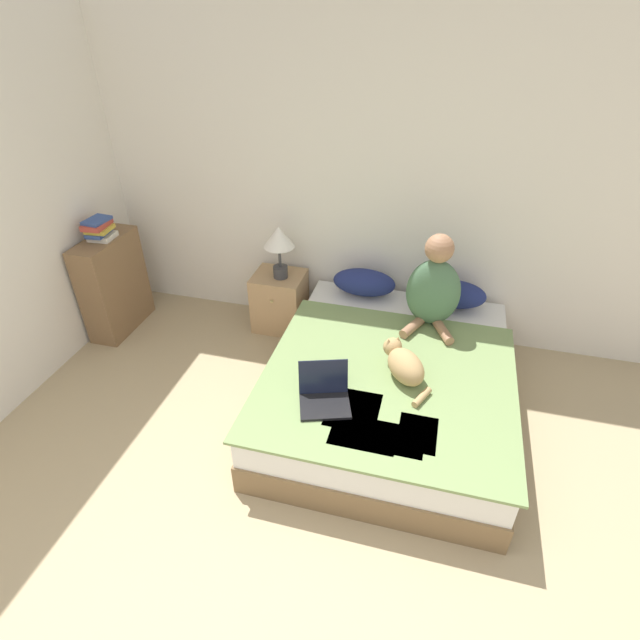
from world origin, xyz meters
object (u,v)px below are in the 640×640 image
Objects in this scene: pillow_near at (364,282)px; table_lamp at (279,241)px; bookshelf at (114,284)px; pillow_far at (453,294)px; cat_tabby at (404,364)px; laptop_open at (324,396)px; person_sitting at (434,288)px; nightstand at (280,301)px; book_stack_top at (99,229)px; bed at (390,385)px.

table_lamp reaches higher than pillow_near.
pillow_near is at bearing 10.70° from bookshelf.
bookshelf is at bearing -169.30° from pillow_near.
table_lamp is 1.51m from bookshelf.
pillow_far is 1.08× the size of cat_tabby.
pillow_far is at bearing 43.57° from laptop_open.
person_sitting reaches higher than laptop_open.
nightstand is 0.59m from table_lamp.
table_lamp is at bearing 100.18° from laptop_open.
nightstand is 1.58m from book_stack_top.
book_stack_top reaches higher than table_lamp.
bed is at bearing -111.13° from person_sitting.
pillow_far is at bearing 1.17° from nightstand.
bookshelf is (-1.38, -0.37, 0.17)m from nightstand.
book_stack_top is (-1.38, -0.37, 0.68)m from nightstand.
laptop_open is at bearing -117.85° from person_sitting.
table_lamp is at bearing 13.95° from bookshelf.
nightstand is (-1.19, 0.95, -0.28)m from cat_tabby.
table_lamp is at bearing -175.94° from pillow_near.
bed is at bearing -66.72° from pillow_near.
bookshelf is at bearing 41.33° from cat_tabby.
nightstand is at bearing -178.83° from pillow_far.
person_sitting reaches higher than bookshelf.
book_stack_top is at bearing -165.04° from nightstand.
bookshelf is (-2.83, -0.40, -0.11)m from pillow_far.
pillow_far is at bearing 2.02° from table_lamp.
laptop_open is at bearing -60.46° from nightstand.
cat_tabby is at bearing -38.76° from table_lamp.
pillow_near is 2.13× the size of book_stack_top.
cat_tabby is (0.45, -0.98, -0.00)m from pillow_near.
bookshelf is at bearing -66.89° from book_stack_top.
book_stack_top is (-2.48, 0.43, 0.73)m from bed.
person_sitting reaches higher than book_stack_top.
person_sitting is 1.30m from table_lamp.
laptop_open is at bearing -61.02° from table_lamp.
pillow_near is 1.35m from laptop_open.
pillow_near is 0.67m from person_sitting.
cat_tabby is at bearing 21.27° from laptop_open.
pillow_far is (0.72, 0.00, 0.00)m from pillow_near.
cat_tabby is (-0.27, -0.98, -0.00)m from pillow_far.
laptop_open is 2.38m from book_stack_top.
table_lamp is at bearing 168.78° from person_sitting.
book_stack_top is at bearing 113.11° from bookshelf.
pillow_far is at bearing 8.00° from book_stack_top.
nightstand is (-1.10, 0.80, 0.04)m from bed.
book_stack_top reaches higher than pillow_far.
laptop_open is at bearing -24.07° from book_stack_top.
table_lamp is (-0.71, -0.05, 0.31)m from pillow_near.
person_sitting is 1.51× the size of cat_tabby.
table_lamp reaches higher than cat_tabby.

